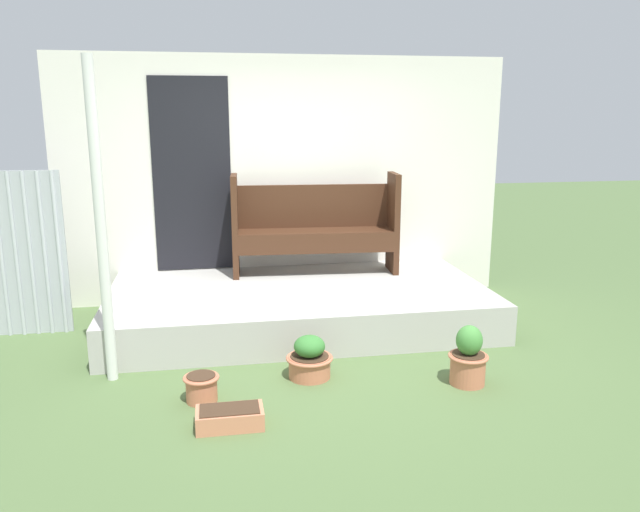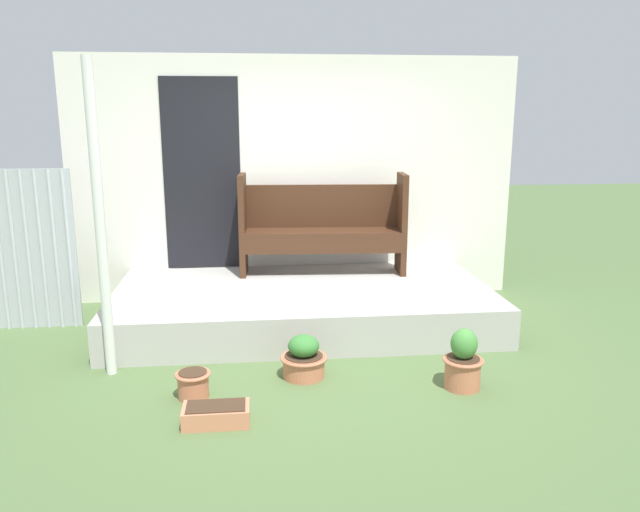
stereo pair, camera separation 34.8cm
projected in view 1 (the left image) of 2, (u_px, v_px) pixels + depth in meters
The scene contains 9 objects.
ground_plane at pixel (320, 360), 5.21m from camera, with size 24.00×24.00×0.00m, color #516B3D.
porch_slab at pixel (299, 306), 6.04m from camera, with size 3.59×1.84×0.36m.
house_wall at pixel (282, 180), 6.69m from camera, with size 4.79×0.08×2.60m.
support_post at pixel (101, 226), 4.56m from camera, with size 0.08×0.08×2.42m.
bench at pixel (315, 223), 6.48m from camera, with size 1.73×0.51×1.04m.
flower_pot_left at pixel (201, 387), 4.44m from camera, with size 0.26×0.26×0.20m.
flower_pot_middle at pixel (310, 359), 4.83m from camera, with size 0.37×0.37×0.34m.
flower_pot_right at pixel (468, 359), 4.70m from camera, with size 0.30×0.30×0.46m.
planter_box_rect at pixel (230, 418), 4.09m from camera, with size 0.44×0.23×0.13m.
Camera 1 is at (-0.85, -4.80, 2.02)m, focal length 35.00 mm.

